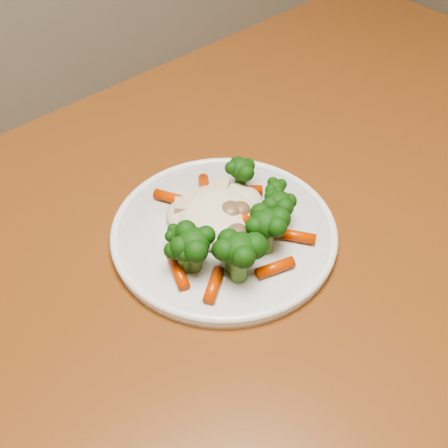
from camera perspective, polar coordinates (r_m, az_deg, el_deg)
name	(u,v)px	position (r m, az deg, el deg)	size (l,w,h in m)	color
dining_table	(301,273)	(0.72, 7.80, -5.00)	(1.29, 1.02, 0.75)	brown
plate	(224,233)	(0.61, 0.00, -0.97)	(0.24, 0.24, 0.01)	silver
meal	(228,226)	(0.58, 0.46, -0.24)	(0.17, 0.18, 0.05)	beige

